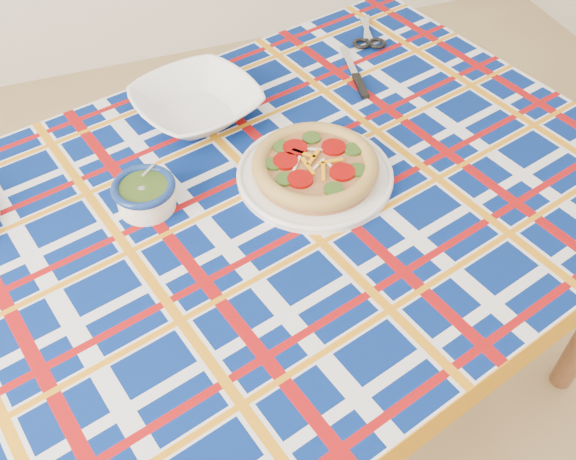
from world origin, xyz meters
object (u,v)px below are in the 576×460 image
object	(u,v)px
pesto_bowl	(145,193)
main_focaccia_plate	(315,166)
serving_bowl	(197,104)
dining_table	(248,242)

from	to	relation	value
pesto_bowl	main_focaccia_plate	bearing A→B (deg)	-5.82
pesto_bowl	serving_bowl	distance (m)	0.29
main_focaccia_plate	serving_bowl	bearing A→B (deg)	121.56
dining_table	pesto_bowl	xyz separation A→B (m)	(-0.17, 0.09, 0.11)
dining_table	serving_bowl	size ratio (longest dim) A/B	6.82
pesto_bowl	serving_bowl	xyz separation A→B (m)	(0.16, 0.24, -0.00)
dining_table	pesto_bowl	world-z (taller)	pesto_bowl
main_focaccia_plate	pesto_bowl	bearing A→B (deg)	174.18
main_focaccia_plate	serving_bowl	size ratio (longest dim) A/B	1.22
dining_table	pesto_bowl	distance (m)	0.22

